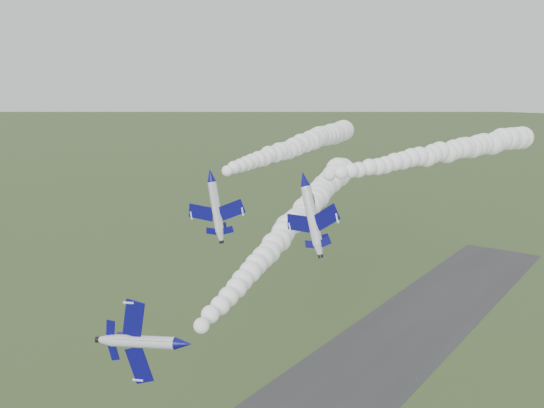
# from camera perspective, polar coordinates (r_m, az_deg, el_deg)

# --- Properties ---
(jet_lead) EXTENTS (5.02, 10.93, 9.29)m
(jet_lead) POSITION_cam_1_polar(r_m,az_deg,el_deg) (65.05, -8.33, -12.92)
(jet_lead) COLOR silver
(smoke_trail_jet_lead) EXTENTS (32.18, 76.85, 5.41)m
(smoke_trail_jet_lead) POSITION_cam_1_polar(r_m,az_deg,el_deg) (101.41, 2.18, -1.59)
(smoke_trail_jet_lead) COLOR white
(jet_pair_left) EXTENTS (10.06, 11.97, 3.22)m
(jet_pair_left) POSITION_cam_1_polar(r_m,az_deg,el_deg) (94.75, -5.83, 2.73)
(jet_pair_left) COLOR silver
(smoke_trail_jet_pair_left) EXTENTS (19.82, 73.17, 5.53)m
(smoke_trail_jet_pair_left) POSITION_cam_1_polar(r_m,az_deg,el_deg) (130.14, 2.60, 5.58)
(smoke_trail_jet_pair_left) COLOR white
(jet_pair_right) EXTENTS (9.96, 12.26, 3.99)m
(jet_pair_right) POSITION_cam_1_polar(r_m,az_deg,el_deg) (84.40, 2.98, 2.38)
(jet_pair_right) COLOR silver
(smoke_trail_jet_pair_right) EXTENTS (19.14, 63.50, 4.74)m
(smoke_trail_jet_pair_right) POSITION_cam_1_polar(r_m,az_deg,el_deg) (111.71, 15.87, 4.71)
(smoke_trail_jet_pair_right) COLOR white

